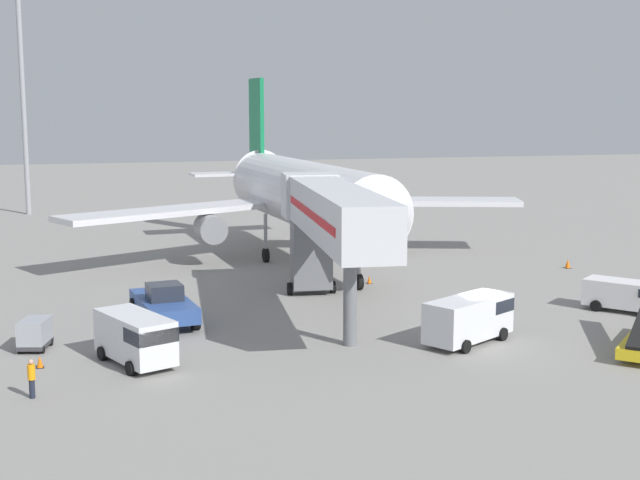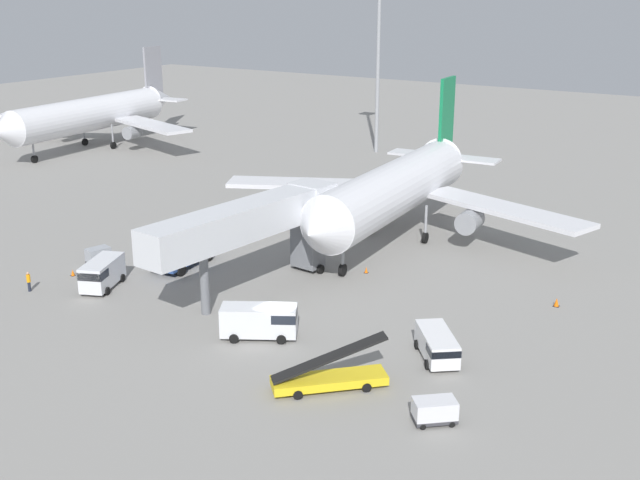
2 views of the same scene
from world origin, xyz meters
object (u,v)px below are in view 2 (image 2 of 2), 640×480
(ground_crew_worker_foreground, at_px, (29,281))
(safety_cone_charlie, at_px, (557,302))
(service_van_near_left, at_px, (437,345))
(service_van_mid_center, at_px, (102,273))
(airplane_background, at_px, (94,114))
(apron_light_mast, at_px, (379,8))
(airplane_at_gate, at_px, (397,188))
(belt_loader_truck, at_px, (329,377))
(jet_bridge, at_px, (256,222))
(pushback_tug, at_px, (182,255))
(safety_cone_alpha, at_px, (73,273))
(safety_cone_bravo, at_px, (366,270))
(baggage_cart_outer_left, at_px, (98,255))
(service_van_near_right, at_px, (261,320))
(baggage_cart_near_center, at_px, (435,410))

(ground_crew_worker_foreground, xyz_separation_m, safety_cone_charlie, (37.58, 20.36, -0.55))
(service_van_near_left, relative_size, service_van_mid_center, 0.95)
(airplane_background, bearing_deg, apron_light_mast, 28.52)
(service_van_near_left, distance_m, ground_crew_worker_foreground, 34.24)
(airplane_at_gate, bearing_deg, apron_light_mast, 121.37)
(airplane_at_gate, xyz_separation_m, belt_loader_truck, (10.59, -29.16, -4.56))
(belt_loader_truck, xyz_separation_m, ground_crew_worker_foreground, (-29.60, 0.57, 0.11))
(jet_bridge, xyz_separation_m, pushback_tug, (-9.36, 1.28, -4.88))
(safety_cone_alpha, relative_size, safety_cone_bravo, 1.02)
(airplane_at_gate, height_order, safety_cone_charlie, airplane_at_gate)
(ground_crew_worker_foreground, bearing_deg, baggage_cart_outer_left, 91.75)
(service_van_near_right, height_order, safety_cone_alpha, service_van_near_right)
(safety_cone_charlie, xyz_separation_m, apron_light_mast, (-41.26, 45.45, 20.63))
(jet_bridge, xyz_separation_m, service_van_near_left, (17.66, -3.33, -4.89))
(pushback_tug, height_order, belt_loader_truck, belt_loader_truck)
(safety_cone_alpha, bearing_deg, ground_crew_worker_foreground, -91.52)
(service_van_near_left, xyz_separation_m, ground_crew_worker_foreground, (-33.56, -6.81, -0.17))
(jet_bridge, xyz_separation_m, safety_cone_bravo, (5.35, 8.71, -5.69))
(airplane_at_gate, bearing_deg, jet_bridge, -99.59)
(service_van_mid_center, distance_m, safety_cone_charlie, 36.98)
(safety_cone_bravo, bearing_deg, apron_light_mast, 117.95)
(jet_bridge, xyz_separation_m, service_van_mid_center, (-11.34, -6.38, -4.60))
(safety_cone_bravo, height_order, safety_cone_charlie, safety_cone_charlie)
(baggage_cart_near_center, bearing_deg, service_van_near_left, 113.64)
(service_van_near_left, height_order, baggage_cart_outer_left, service_van_near_left)
(service_van_mid_center, bearing_deg, airplane_background, 138.36)
(service_van_near_left, bearing_deg, jet_bridge, 169.33)
(service_van_mid_center, relative_size, airplane_background, 0.14)
(baggage_cart_outer_left, bearing_deg, jet_bridge, 8.61)
(jet_bridge, height_order, pushback_tug, jet_bridge)
(pushback_tug, bearing_deg, safety_cone_bravo, 26.79)
(jet_bridge, bearing_deg, airplane_at_gate, 80.41)
(airplane_at_gate, xyz_separation_m, baggage_cart_near_center, (17.83, -29.29, -4.53))
(service_van_near_right, bearing_deg, service_van_near_left, 16.83)
(jet_bridge, relative_size, service_van_mid_center, 3.76)
(baggage_cart_near_center, xyz_separation_m, safety_cone_charlie, (0.74, 21.06, -0.46))
(service_van_near_left, distance_m, baggage_cart_near_center, 8.20)
(apron_light_mast, bearing_deg, jet_bridge, -70.63)
(service_van_near_left, xyz_separation_m, baggage_cart_near_center, (3.29, -7.50, -0.26))
(baggage_cart_outer_left, bearing_deg, baggage_cart_near_center, -12.75)
(safety_cone_alpha, height_order, safety_cone_charlie, safety_cone_charlie)
(baggage_cart_near_center, xyz_separation_m, airplane_background, (-78.74, 45.74, 4.52))
(service_van_near_left, bearing_deg, airplane_background, 153.12)
(service_van_mid_center, xyz_separation_m, ground_crew_worker_foreground, (-4.56, -3.75, -0.46))
(service_van_near_left, xyz_separation_m, service_van_mid_center, (-29.00, -3.06, 0.28))
(belt_loader_truck, xyz_separation_m, baggage_cart_outer_left, (-29.84, 8.26, 0.08))
(baggage_cart_near_center, height_order, airplane_background, airplane_background)
(jet_bridge, relative_size, safety_cone_charlie, 28.33)
(jet_bridge, bearing_deg, service_van_near_right, -51.06)
(belt_loader_truck, distance_m, baggage_cart_near_center, 7.24)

